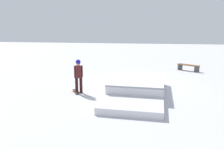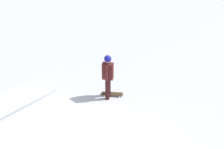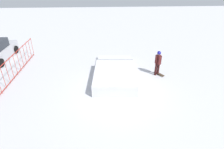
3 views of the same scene
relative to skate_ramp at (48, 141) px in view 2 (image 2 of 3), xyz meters
The scene contains 3 objects.
skate_ramp is the anchor object (origin of this frame).
skater 2.99m from the skate_ramp, 85.11° to the right, with size 0.44×0.40×1.73m.
skateboard 3.09m from the skate_ramp, 86.38° to the right, with size 0.78×0.60×0.09m.
Camera 2 is at (-2.36, 2.50, 5.24)m, focal length 37.30 mm.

